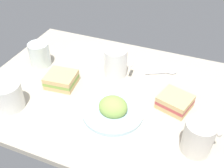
{
  "coord_description": "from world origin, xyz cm",
  "views": [
    {
      "loc": [
        25.64,
        -63.69,
        59.91
      ],
      "look_at": [
        0.0,
        0.0,
        5.0
      ],
      "focal_mm": 42.07,
      "sensor_mm": 36.0,
      "label": 1
    }
  ],
  "objects_px": {
    "coffee_mug_black": "(116,62)",
    "sandwich_side": "(61,80)",
    "paper_napkin": "(84,54)",
    "coffee_mug_spare": "(198,137)",
    "spoon": "(166,72)",
    "plate_of_food": "(113,109)",
    "glass_of_milk": "(40,55)",
    "sandwich_main": "(175,101)",
    "coffee_mug_milky": "(7,96)"
  },
  "relations": [
    {
      "from": "coffee_mug_black",
      "to": "sandwich_main",
      "type": "xyz_separation_m",
      "value": [
        0.24,
        -0.09,
        -0.03
      ]
    },
    {
      "from": "coffee_mug_black",
      "to": "sandwich_main",
      "type": "height_order",
      "value": "coffee_mug_black"
    },
    {
      "from": "sandwich_main",
      "to": "glass_of_milk",
      "type": "distance_m",
      "value": 0.53
    },
    {
      "from": "coffee_mug_spare",
      "to": "paper_napkin",
      "type": "height_order",
      "value": "coffee_mug_spare"
    },
    {
      "from": "plate_of_food",
      "to": "coffee_mug_black",
      "type": "xyz_separation_m",
      "value": [
        -0.07,
        0.19,
        0.04
      ]
    },
    {
      "from": "sandwich_main",
      "to": "coffee_mug_black",
      "type": "bearing_deg",
      "value": 158.48
    },
    {
      "from": "sandwich_main",
      "to": "coffee_mug_milky",
      "type": "bearing_deg",
      "value": -158.28
    },
    {
      "from": "sandwich_main",
      "to": "paper_napkin",
      "type": "relative_size",
      "value": 0.73
    },
    {
      "from": "sandwich_main",
      "to": "sandwich_side",
      "type": "relative_size",
      "value": 1.07
    },
    {
      "from": "coffee_mug_black",
      "to": "spoon",
      "type": "distance_m",
      "value": 0.19
    },
    {
      "from": "plate_of_food",
      "to": "coffee_mug_spare",
      "type": "bearing_deg",
      "value": -9.84
    },
    {
      "from": "sandwich_side",
      "to": "spoon",
      "type": "height_order",
      "value": "sandwich_side"
    },
    {
      "from": "spoon",
      "to": "paper_napkin",
      "type": "height_order",
      "value": "spoon"
    },
    {
      "from": "coffee_mug_spare",
      "to": "glass_of_milk",
      "type": "bearing_deg",
      "value": 162.75
    },
    {
      "from": "plate_of_food",
      "to": "spoon",
      "type": "height_order",
      "value": "plate_of_food"
    },
    {
      "from": "sandwich_side",
      "to": "glass_of_milk",
      "type": "xyz_separation_m",
      "value": [
        -0.14,
        0.08,
        0.02
      ]
    },
    {
      "from": "coffee_mug_black",
      "to": "coffee_mug_milky",
      "type": "distance_m",
      "value": 0.38
    },
    {
      "from": "coffee_mug_milky",
      "to": "sandwich_side",
      "type": "height_order",
      "value": "coffee_mug_milky"
    },
    {
      "from": "sandwich_side",
      "to": "glass_of_milk",
      "type": "distance_m",
      "value": 0.16
    },
    {
      "from": "plate_of_food",
      "to": "sandwich_main",
      "type": "bearing_deg",
      "value": 30.87
    },
    {
      "from": "sandwich_side",
      "to": "glass_of_milk",
      "type": "height_order",
      "value": "glass_of_milk"
    },
    {
      "from": "sandwich_side",
      "to": "spoon",
      "type": "relative_size",
      "value": 0.96
    },
    {
      "from": "coffee_mug_milky",
      "to": "paper_napkin",
      "type": "height_order",
      "value": "coffee_mug_milky"
    },
    {
      "from": "coffee_mug_black",
      "to": "coffee_mug_milky",
      "type": "bearing_deg",
      "value": -130.88
    },
    {
      "from": "plate_of_food",
      "to": "coffee_mug_milky",
      "type": "xyz_separation_m",
      "value": [
        -0.32,
        -0.09,
        0.03
      ]
    },
    {
      "from": "coffee_mug_milky",
      "to": "spoon",
      "type": "height_order",
      "value": "coffee_mug_milky"
    },
    {
      "from": "sandwich_side",
      "to": "spoon",
      "type": "distance_m",
      "value": 0.38
    },
    {
      "from": "coffee_mug_spare",
      "to": "sandwich_main",
      "type": "relative_size",
      "value": 0.84
    },
    {
      "from": "coffee_mug_black",
      "to": "paper_napkin",
      "type": "height_order",
      "value": "coffee_mug_black"
    },
    {
      "from": "coffee_mug_black",
      "to": "coffee_mug_spare",
      "type": "relative_size",
      "value": 1.07
    },
    {
      "from": "coffee_mug_spare",
      "to": "spoon",
      "type": "height_order",
      "value": "coffee_mug_spare"
    },
    {
      "from": "coffee_mug_milky",
      "to": "glass_of_milk",
      "type": "height_order",
      "value": "glass_of_milk"
    },
    {
      "from": "coffee_mug_black",
      "to": "glass_of_milk",
      "type": "bearing_deg",
      "value": -170.59
    },
    {
      "from": "plate_of_food",
      "to": "paper_napkin",
      "type": "bearing_deg",
      "value": 131.49
    },
    {
      "from": "paper_napkin",
      "to": "spoon",
      "type": "bearing_deg",
      "value": 0.04
    },
    {
      "from": "spoon",
      "to": "coffee_mug_black",
      "type": "bearing_deg",
      "value": -156.7
    },
    {
      "from": "glass_of_milk",
      "to": "spoon",
      "type": "xyz_separation_m",
      "value": [
        0.46,
        0.12,
        -0.04
      ]
    },
    {
      "from": "sandwich_side",
      "to": "paper_napkin",
      "type": "bearing_deg",
      "value": 95.03
    },
    {
      "from": "coffee_mug_black",
      "to": "glass_of_milk",
      "type": "height_order",
      "value": "coffee_mug_black"
    },
    {
      "from": "coffee_mug_black",
      "to": "sandwich_main",
      "type": "relative_size",
      "value": 0.9
    },
    {
      "from": "sandwich_side",
      "to": "plate_of_food",
      "type": "bearing_deg",
      "value": -16.48
    },
    {
      "from": "sandwich_side",
      "to": "paper_napkin",
      "type": "relative_size",
      "value": 0.68
    },
    {
      "from": "sandwich_side",
      "to": "glass_of_milk",
      "type": "bearing_deg",
      "value": 149.73
    },
    {
      "from": "spoon",
      "to": "paper_napkin",
      "type": "distance_m",
      "value": 0.34
    },
    {
      "from": "coffee_mug_spare",
      "to": "sandwich_side",
      "type": "distance_m",
      "value": 0.49
    },
    {
      "from": "coffee_mug_black",
      "to": "sandwich_side",
      "type": "distance_m",
      "value": 0.2
    },
    {
      "from": "coffee_mug_milky",
      "to": "paper_napkin",
      "type": "bearing_deg",
      "value": 77.8
    },
    {
      "from": "paper_napkin",
      "to": "sandwich_side",
      "type": "bearing_deg",
      "value": -84.97
    },
    {
      "from": "coffee_mug_spare",
      "to": "spoon",
      "type": "relative_size",
      "value": 0.87
    },
    {
      "from": "coffee_mug_black",
      "to": "coffee_mug_spare",
      "type": "bearing_deg",
      "value": -36.57
    }
  ]
}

